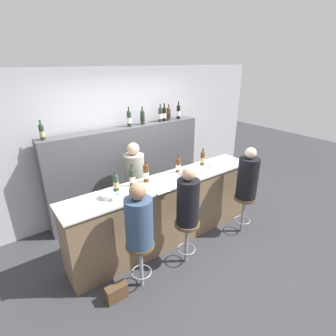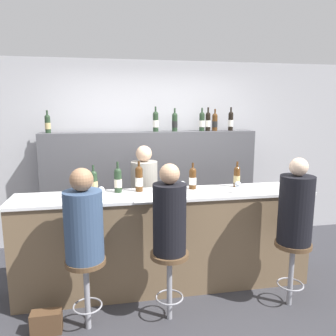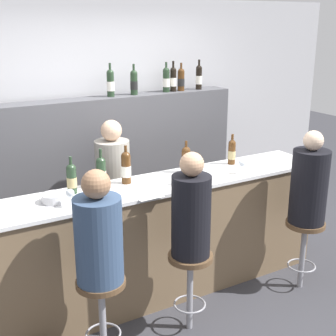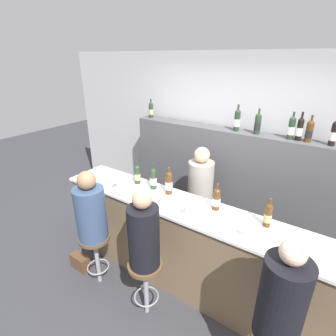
{
  "view_description": "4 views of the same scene",
  "coord_description": "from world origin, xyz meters",
  "px_view_note": "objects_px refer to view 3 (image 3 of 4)",
  "views": [
    {
      "loc": [
        -2.06,
        -2.57,
        2.69
      ],
      "look_at": [
        0.09,
        0.35,
        1.2
      ],
      "focal_mm": 28.0,
      "sensor_mm": 36.0,
      "label": 1
    },
    {
      "loc": [
        -0.6,
        -3.03,
        1.93
      ],
      "look_at": [
        0.01,
        0.19,
        1.34
      ],
      "focal_mm": 35.0,
      "sensor_mm": 36.0,
      "label": 2
    },
    {
      "loc": [
        -1.84,
        -3.01,
        2.37
      ],
      "look_at": [
        0.06,
        0.26,
        1.17
      ],
      "focal_mm": 50.0,
      "sensor_mm": 36.0,
      "label": 3
    },
    {
      "loc": [
        1.24,
        -1.82,
        2.53
      ],
      "look_at": [
        -0.16,
        0.21,
        1.47
      ],
      "focal_mm": 28.0,
      "sensor_mm": 36.0,
      "label": 4
    }
  ],
  "objects_px": {
    "wine_bottle_backbar_3": "(166,80)",
    "bar_stool_middle": "(190,272)",
    "guest_seated_left": "(98,235)",
    "wine_glass_0": "(70,194)",
    "guest_seated_middle": "(191,212)",
    "wine_bottle_counter_1": "(101,172)",
    "bar_stool_right": "(304,237)",
    "wine_bottle_counter_2": "(126,167)",
    "wine_bottle_backbar_4": "(173,79)",
    "bartender": "(114,201)",
    "wine_bottle_backbar_1": "(110,83)",
    "wine_bottle_backbar_6": "(199,77)",
    "metal_bowl": "(54,198)",
    "wine_bottle_counter_0": "(72,178)",
    "wine_bottle_counter_4": "(232,152)",
    "wine_bottle_backbar_2": "(134,82)",
    "guest_seated_right": "(309,184)",
    "wine_bottle_counter_3": "(186,159)",
    "wine_bottle_backbar_5": "(181,79)",
    "wine_glass_2": "(185,172)",
    "wine_glass_3": "(242,164)",
    "wine_glass_1": "(95,190)"
  },
  "relations": [
    {
      "from": "bar_stool_middle",
      "to": "wine_bottle_backbar_1",
      "type": "bearing_deg",
      "value": 85.34
    },
    {
      "from": "wine_glass_2",
      "to": "guest_seated_middle",
      "type": "height_order",
      "value": "guest_seated_middle"
    },
    {
      "from": "wine_glass_0",
      "to": "wine_bottle_backbar_3",
      "type": "bearing_deg",
      "value": 40.36
    },
    {
      "from": "wine_glass_3",
      "to": "wine_bottle_counter_4",
      "type": "bearing_deg",
      "value": 69.87
    },
    {
      "from": "wine_bottle_backbar_6",
      "to": "wine_glass_0",
      "type": "bearing_deg",
      "value": -146.21
    },
    {
      "from": "wine_bottle_backbar_6",
      "to": "bartender",
      "type": "bearing_deg",
      "value": -159.05
    },
    {
      "from": "wine_bottle_backbar_2",
      "to": "wine_glass_2",
      "type": "height_order",
      "value": "wine_bottle_backbar_2"
    },
    {
      "from": "wine_bottle_counter_0",
      "to": "wine_bottle_counter_3",
      "type": "distance_m",
      "value": 1.07
    },
    {
      "from": "wine_bottle_counter_1",
      "to": "bar_stool_middle",
      "type": "xyz_separation_m",
      "value": [
        0.42,
        -0.7,
        -0.68
      ]
    },
    {
      "from": "wine_bottle_counter_2",
      "to": "wine_bottle_backbar_3",
      "type": "distance_m",
      "value": 1.56
    },
    {
      "from": "wine_bottle_backbar_2",
      "to": "wine_bottle_backbar_3",
      "type": "relative_size",
      "value": 0.99
    },
    {
      "from": "bar_stool_middle",
      "to": "guest_seated_left",
      "type": "bearing_deg",
      "value": -180.0
    },
    {
      "from": "wine_bottle_counter_1",
      "to": "wine_bottle_backbar_3",
      "type": "bearing_deg",
      "value": 41.01
    },
    {
      "from": "wine_bottle_counter_0",
      "to": "guest_seated_middle",
      "type": "distance_m",
      "value": 0.99
    },
    {
      "from": "wine_bottle_counter_4",
      "to": "wine_bottle_backbar_2",
      "type": "relative_size",
      "value": 0.92
    },
    {
      "from": "wine_bottle_counter_0",
      "to": "wine_bottle_backbar_4",
      "type": "height_order",
      "value": "wine_bottle_backbar_4"
    },
    {
      "from": "bar_stool_middle",
      "to": "wine_bottle_counter_2",
      "type": "bearing_deg",
      "value": 105.77
    },
    {
      "from": "wine_bottle_counter_4",
      "to": "wine_bottle_backbar_3",
      "type": "distance_m",
      "value": 1.21
    },
    {
      "from": "wine_bottle_counter_4",
      "to": "guest_seated_left",
      "type": "relative_size",
      "value": 0.36
    },
    {
      "from": "bartender",
      "to": "wine_bottle_backbar_1",
      "type": "bearing_deg",
      "value": 65.93
    },
    {
      "from": "metal_bowl",
      "to": "wine_bottle_counter_1",
      "type": "bearing_deg",
      "value": 15.18
    },
    {
      "from": "wine_bottle_backbar_1",
      "to": "wine_bottle_backbar_6",
      "type": "distance_m",
      "value": 1.09
    },
    {
      "from": "wine_glass_2",
      "to": "bartender",
      "type": "xyz_separation_m",
      "value": [
        -0.29,
        0.84,
        -0.49
      ]
    },
    {
      "from": "wine_bottle_counter_0",
      "to": "wine_bottle_backbar_1",
      "type": "bearing_deg",
      "value": 52.53
    },
    {
      "from": "wine_bottle_backbar_5",
      "to": "wine_glass_2",
      "type": "bearing_deg",
      "value": -120.19
    },
    {
      "from": "wine_bottle_backbar_1",
      "to": "guest_seated_right",
      "type": "distance_m",
      "value": 2.2
    },
    {
      "from": "wine_bottle_backbar_2",
      "to": "guest_seated_middle",
      "type": "relative_size",
      "value": 0.39
    },
    {
      "from": "guest_seated_left",
      "to": "bar_stool_right",
      "type": "relative_size",
      "value": 1.22
    },
    {
      "from": "guest_seated_left",
      "to": "wine_glass_3",
      "type": "bearing_deg",
      "value": 15.18
    },
    {
      "from": "guest_seated_middle",
      "to": "wine_bottle_backbar_3",
      "type": "bearing_deg",
      "value": 65.55
    },
    {
      "from": "wine_bottle_backbar_6",
      "to": "wine_bottle_counter_2",
      "type": "bearing_deg",
      "value": -143.31
    },
    {
      "from": "wine_glass_3",
      "to": "bar_stool_middle",
      "type": "relative_size",
      "value": 0.2
    },
    {
      "from": "wine_glass_1",
      "to": "guest_seated_left",
      "type": "relative_size",
      "value": 0.17
    },
    {
      "from": "wine_glass_0",
      "to": "wine_glass_2",
      "type": "bearing_deg",
      "value": 0.0
    },
    {
      "from": "wine_bottle_counter_4",
      "to": "guest_seated_middle",
      "type": "height_order",
      "value": "guest_seated_middle"
    },
    {
      "from": "wine_bottle_counter_3",
      "to": "bar_stool_middle",
      "type": "bearing_deg",
      "value": -119.35
    },
    {
      "from": "wine_bottle_counter_1",
      "to": "bar_stool_right",
      "type": "height_order",
      "value": "wine_bottle_counter_1"
    },
    {
      "from": "wine_bottle_counter_4",
      "to": "wine_bottle_backbar_5",
      "type": "bearing_deg",
      "value": 85.57
    },
    {
      "from": "wine_bottle_backbar_3",
      "to": "bar_stool_middle",
      "type": "distance_m",
      "value": 2.31
    },
    {
      "from": "wine_bottle_counter_2",
      "to": "wine_bottle_backbar_4",
      "type": "xyz_separation_m",
      "value": [
        1.09,
        1.06,
        0.56
      ]
    },
    {
      "from": "wine_bottle_counter_0",
      "to": "wine_glass_3",
      "type": "relative_size",
      "value": 2.31
    },
    {
      "from": "metal_bowl",
      "to": "bartender",
      "type": "bearing_deg",
      "value": 41.23
    },
    {
      "from": "wine_glass_3",
      "to": "guest_seated_right",
      "type": "bearing_deg",
      "value": -45.22
    },
    {
      "from": "wine_bottle_backbar_2",
      "to": "wine_bottle_backbar_4",
      "type": "distance_m",
      "value": 0.48
    },
    {
      "from": "wine_bottle_counter_1",
      "to": "guest_seated_left",
      "type": "xyz_separation_m",
      "value": [
        -0.32,
        -0.7,
        -0.19
      ]
    },
    {
      "from": "wine_bottle_counter_0",
      "to": "wine_bottle_backbar_6",
      "type": "height_order",
      "value": "wine_bottle_backbar_6"
    },
    {
      "from": "wine_bottle_backbar_3",
      "to": "guest_seated_right",
      "type": "relative_size",
      "value": 0.39
    },
    {
      "from": "wine_bottle_backbar_4",
      "to": "guest_seated_left",
      "type": "xyz_separation_m",
      "value": [
        -1.63,
        -1.76,
        -0.76
      ]
    },
    {
      "from": "wine_glass_0",
      "to": "guest_seated_middle",
      "type": "relative_size",
      "value": 0.17
    },
    {
      "from": "wine_bottle_counter_1",
      "to": "guest_seated_right",
      "type": "xyz_separation_m",
      "value": [
        1.64,
        -0.7,
        -0.18
      ]
    }
  ]
}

